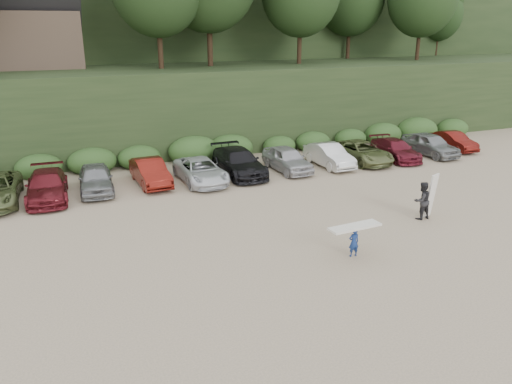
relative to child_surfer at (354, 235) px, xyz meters
name	(u,v)px	position (x,y,z in m)	size (l,w,h in m)	color
ground	(317,233)	(-0.22, 2.63, -0.92)	(120.00, 120.00, 0.00)	tan
hillside_backdrop	(149,3)	(-0.48, 38.56, 10.30)	(90.00, 41.50, 28.00)	black
parked_cars	(207,168)	(-2.44, 12.63, -0.16)	(39.70, 6.08, 1.63)	silver
child_surfer	(354,235)	(0.00, 0.00, 0.00)	(2.30, 0.80, 1.36)	navy
adult_surfer	(423,200)	(5.42, 2.36, 0.04)	(1.39, 0.76, 2.23)	black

